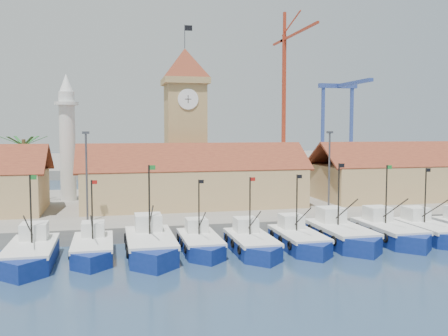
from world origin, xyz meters
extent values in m
plane|color=navy|center=(0.00, 0.00, 0.00)|extent=(400.00, 400.00, 0.00)
cube|color=gray|center=(0.00, 24.00, 0.75)|extent=(140.00, 32.00, 1.50)
cube|color=gray|center=(0.00, 110.00, 1.00)|extent=(240.00, 80.00, 2.00)
cube|color=navy|center=(-15.98, 2.49, 0.51)|extent=(3.55, 8.04, 1.83)
cube|color=navy|center=(-15.98, -1.52, 0.51)|extent=(3.55, 3.55, 1.83)
cube|color=silver|center=(-15.98, 2.49, 1.42)|extent=(3.62, 8.26, 0.36)
cube|color=silver|center=(-15.98, 4.50, 2.23)|extent=(2.13, 2.23, 1.42)
cylinder|color=black|center=(-15.98, 3.00, 4.26)|extent=(0.14, 0.14, 5.68)
cube|color=#197226|center=(-15.73, 3.00, 6.90)|extent=(0.51, 0.02, 0.36)
cube|color=navy|center=(-11.26, 3.52, 0.46)|extent=(3.24, 7.34, 1.67)
cube|color=navy|center=(-11.26, -0.15, 0.46)|extent=(3.24, 3.24, 1.67)
cube|color=silver|center=(-11.26, 3.52, 1.30)|extent=(3.31, 7.54, 0.32)
cube|color=silver|center=(-11.26, 5.35, 2.04)|extent=(1.95, 2.04, 1.30)
cylinder|color=black|center=(-11.26, 3.98, 3.89)|extent=(0.13, 0.13, 5.19)
cube|color=#A5140F|center=(-11.03, 3.98, 6.30)|extent=(0.46, 0.02, 0.32)
cube|color=navy|center=(-6.48, 3.08, 0.55)|extent=(3.85, 8.71, 1.98)
cube|color=navy|center=(-6.48, -1.27, 0.55)|extent=(3.85, 3.85, 1.98)
cube|color=silver|center=(-6.48, 3.08, 1.54)|extent=(3.93, 8.95, 0.38)
cube|color=silver|center=(-6.48, 5.26, 2.42)|extent=(2.31, 2.42, 1.54)
cylinder|color=black|center=(-6.48, 3.63, 4.62)|extent=(0.15, 0.15, 6.16)
cube|color=#197226|center=(-6.21, 3.63, 7.48)|extent=(0.55, 0.02, 0.38)
cube|color=navy|center=(-2.11, 3.52, 0.45)|extent=(3.16, 7.14, 1.62)
cube|color=navy|center=(-2.11, -0.06, 0.45)|extent=(3.16, 3.16, 1.62)
cube|color=silver|center=(-2.11, 3.52, 1.26)|extent=(3.22, 7.34, 0.32)
cube|color=silver|center=(-2.11, 5.30, 1.98)|extent=(1.89, 1.98, 1.26)
cylinder|color=black|center=(-2.11, 3.97, 3.79)|extent=(0.13, 0.13, 5.05)
cube|color=black|center=(-1.88, 3.97, 6.13)|extent=(0.45, 0.02, 0.32)
cube|color=navy|center=(2.23, 2.25, 0.47)|extent=(3.28, 7.42, 1.69)
cube|color=navy|center=(2.23, -1.46, 0.47)|extent=(3.28, 3.28, 1.69)
cube|color=silver|center=(2.23, 2.25, 1.31)|extent=(3.34, 7.63, 0.33)
cube|color=silver|center=(2.23, 4.10, 2.06)|extent=(1.97, 2.06, 1.31)
cylinder|color=black|center=(2.23, 2.71, 3.93)|extent=(0.13, 0.13, 5.25)
cube|color=#A5140F|center=(2.46, 2.71, 6.37)|extent=(0.47, 0.02, 0.33)
cube|color=navy|center=(6.81, 2.76, 0.47)|extent=(3.32, 7.52, 1.71)
cube|color=navy|center=(6.81, -1.00, 0.47)|extent=(3.32, 3.32, 1.71)
cube|color=silver|center=(6.81, 2.76, 1.33)|extent=(3.39, 7.73, 0.33)
cube|color=silver|center=(6.81, 4.64, 2.09)|extent=(1.99, 2.09, 1.33)
cylinder|color=black|center=(6.81, 3.24, 3.99)|extent=(0.13, 0.13, 5.31)
cube|color=black|center=(7.05, 3.24, 6.45)|extent=(0.47, 0.02, 0.33)
cube|color=navy|center=(11.27, 3.42, 0.54)|extent=(3.78, 8.54, 1.94)
cube|color=navy|center=(11.27, -0.85, 0.54)|extent=(3.77, 3.77, 1.94)
cube|color=silver|center=(11.27, 3.42, 1.51)|extent=(3.85, 8.78, 0.38)
cube|color=silver|center=(11.27, 5.56, 2.37)|extent=(2.27, 2.37, 1.51)
cylinder|color=black|center=(11.27, 3.96, 4.53)|extent=(0.15, 0.15, 6.04)
cube|color=black|center=(11.54, 3.96, 7.34)|extent=(0.54, 0.02, 0.38)
cube|color=navy|center=(16.30, 3.49, 0.52)|extent=(3.65, 8.26, 1.88)
cube|color=navy|center=(16.30, -0.64, 0.52)|extent=(3.65, 3.65, 1.88)
cube|color=silver|center=(16.30, 3.49, 1.46)|extent=(3.72, 8.49, 0.37)
cube|color=silver|center=(16.30, 5.55, 2.29)|extent=(2.19, 2.29, 1.46)
cylinder|color=black|center=(16.30, 4.01, 4.38)|extent=(0.15, 0.15, 5.84)
cube|color=#197226|center=(16.56, 4.01, 7.09)|extent=(0.52, 0.02, 0.37)
cube|color=navy|center=(20.46, 3.35, 0.50)|extent=(3.47, 7.85, 1.78)
cube|color=silver|center=(20.46, 3.35, 1.39)|extent=(3.54, 8.07, 0.35)
cube|color=silver|center=(20.46, 5.31, 2.18)|extent=(2.08, 2.18, 1.39)
cylinder|color=black|center=(20.46, 3.84, 4.16)|extent=(0.14, 0.14, 5.55)
cube|color=black|center=(20.71, 3.84, 6.74)|extent=(0.50, 0.02, 0.35)
cube|color=tan|center=(0.00, 20.00, 3.75)|extent=(26.00, 10.00, 4.50)
cube|color=brown|center=(0.00, 17.50, 7.50)|extent=(27.04, 5.13, 3.21)
cube|color=brown|center=(0.00, 22.50, 7.50)|extent=(27.04, 5.13, 3.21)
cube|color=tan|center=(32.00, 20.00, 3.75)|extent=(30.00, 10.00, 4.50)
cube|color=brown|center=(32.00, 17.50, 7.50)|extent=(31.20, 5.13, 3.21)
cube|color=brown|center=(32.00, 22.50, 7.50)|extent=(31.20, 5.13, 3.21)
cube|color=tan|center=(0.00, 26.00, 9.00)|extent=(5.00, 5.00, 15.00)
cube|color=tan|center=(0.00, 26.00, 16.90)|extent=(5.80, 5.80, 0.80)
pyramid|color=brown|center=(0.00, 26.00, 19.20)|extent=(5.80, 5.80, 4.00)
cylinder|color=white|center=(0.00, 23.45, 14.50)|extent=(2.60, 0.15, 2.60)
cube|color=black|center=(0.00, 23.37, 14.50)|extent=(0.08, 0.02, 1.00)
cube|color=black|center=(0.00, 23.37, 14.50)|extent=(0.80, 0.02, 0.08)
cylinder|color=#3F3F44|center=(0.00, 26.00, 22.70)|extent=(0.10, 0.10, 3.00)
cube|color=black|center=(0.50, 26.00, 23.80)|extent=(1.00, 0.03, 0.70)
cylinder|color=silver|center=(-15.00, 28.00, 8.50)|extent=(2.00, 2.00, 14.00)
cylinder|color=silver|center=(-15.00, 28.00, 14.00)|extent=(3.00, 3.00, 0.40)
cone|color=silver|center=(-15.00, 28.00, 16.60)|extent=(1.80, 1.80, 2.40)
cylinder|color=brown|center=(-20.00, 26.00, 5.50)|extent=(0.44, 0.44, 8.00)
cube|color=#216226|center=(-18.60, 26.00, 9.30)|extent=(2.80, 0.35, 1.18)
cube|color=#216226|center=(-19.30, 27.21, 9.30)|extent=(1.71, 2.60, 1.18)
cube|color=#216226|center=(-20.70, 27.21, 9.30)|extent=(1.71, 2.60, 1.18)
cube|color=#216226|center=(-21.40, 26.00, 9.30)|extent=(2.80, 0.35, 1.18)
cube|color=#216226|center=(-20.70, 24.79, 9.30)|extent=(1.71, 2.60, 1.18)
cube|color=#216226|center=(-19.30, 24.79, 9.30)|extent=(1.71, 2.60, 1.18)
cylinder|color=#3F3F44|center=(-12.00, 12.00, 6.00)|extent=(0.20, 0.20, 9.00)
cube|color=#3F3F44|center=(-12.00, 12.00, 10.40)|extent=(0.70, 0.25, 0.25)
cylinder|color=#3F3F44|center=(14.00, 12.00, 6.00)|extent=(0.20, 0.20, 9.00)
cube|color=#3F3F44|center=(14.00, 12.00, 10.40)|extent=(0.70, 0.25, 0.25)
cube|color=#A22F19|center=(41.96, 105.00, 20.28)|extent=(1.00, 1.00, 36.56)
cube|color=#A22F19|center=(41.96, 93.93, 37.56)|extent=(0.60, 27.68, 0.60)
cube|color=#A22F19|center=(41.96, 110.00, 37.56)|extent=(0.60, 10.00, 0.60)
cube|color=#A22F19|center=(41.96, 105.00, 42.06)|extent=(0.80, 0.80, 7.00)
cube|color=#304593|center=(57.00, 110.00, 13.00)|extent=(0.90, 0.90, 22.00)
cube|color=#304593|center=(67.00, 110.00, 13.00)|extent=(0.90, 0.90, 22.00)
cube|color=#304593|center=(62.00, 110.00, 24.50)|extent=(13.00, 1.40, 1.40)
cube|color=#304593|center=(62.00, 100.00, 24.50)|extent=(1.40, 22.00, 1.00)
camera|label=1|loc=(-9.71, -39.09, 10.78)|focal=40.00mm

